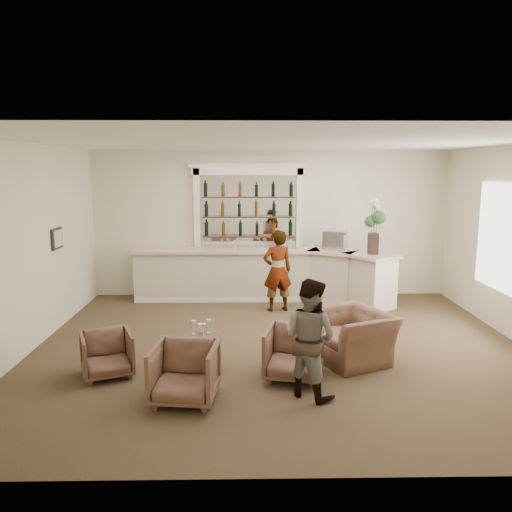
{
  "coord_description": "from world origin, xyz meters",
  "views": [
    {
      "loc": [
        -0.53,
        -7.79,
        2.91
      ],
      "look_at": [
        -0.37,
        0.9,
        1.37
      ],
      "focal_mm": 35.0,
      "sensor_mm": 36.0,
      "label": 1
    }
  ],
  "objects": [
    {
      "name": "sommelier",
      "position": [
        0.09,
        2.16,
        0.84
      ],
      "size": [
        0.69,
        0.53,
        1.68
      ],
      "primitive_type": "imported",
      "rotation": [
        0.0,
        0.0,
        3.38
      ],
      "color": "gray",
      "rests_on": "ground"
    },
    {
      "name": "back_bar_alcove",
      "position": [
        -0.5,
        3.41,
        2.03
      ],
      "size": [
        2.64,
        0.25,
        3.0
      ],
      "color": "white",
      "rests_on": "ground"
    },
    {
      "name": "wine_glass_tbl_c",
      "position": [
        -1.16,
        -0.92,
        0.6
      ],
      "size": [
        0.07,
        0.07,
        0.21
      ],
      "primitive_type": null,
      "color": "white",
      "rests_on": "cocktail_table"
    },
    {
      "name": "flower_vase",
      "position": [
        2.08,
        2.39,
        1.79
      ],
      "size": [
        0.3,
        0.3,
        1.15
      ],
      "color": "black",
      "rests_on": "bar_counter"
    },
    {
      "name": "napkin_holder",
      "position": [
        -1.22,
        -0.65,
        0.56
      ],
      "size": [
        0.08,
        0.08,
        0.12
      ],
      "primitive_type": "cube",
      "color": "white",
      "rests_on": "cocktail_table"
    },
    {
      "name": "wine_glass_tbl_b",
      "position": [
        -1.1,
        -0.71,
        0.6
      ],
      "size": [
        0.07,
        0.07,
        0.21
      ],
      "primitive_type": null,
      "color": "white",
      "rests_on": "cocktail_table"
    },
    {
      "name": "armchair_center",
      "position": [
        -1.32,
        -1.86,
        0.37
      ],
      "size": [
        0.87,
        0.89,
        0.74
      ],
      "primitive_type": "imported",
      "rotation": [
        0.0,
        0.0,
        -0.11
      ],
      "color": "brown",
      "rests_on": "ground"
    },
    {
      "name": "bar_counter",
      "position": [
        -0.16,
        3.0,
        0.57
      ],
      "size": [
        5.72,
        1.8,
        1.14
      ],
      "color": "white",
      "rests_on": "ground"
    },
    {
      "name": "cocktail_table",
      "position": [
        -1.2,
        -0.79,
        0.25
      ],
      "size": [
        0.57,
        0.57,
        0.5
      ],
      "primitive_type": "cylinder",
      "color": "brown",
      "rests_on": "ground"
    },
    {
      "name": "wine_glass_bar_left",
      "position": [
        0.42,
        3.02,
        1.25
      ],
      "size": [
        0.07,
        0.07,
        0.21
      ],
      "primitive_type": null,
      "color": "white",
      "rests_on": "bar_counter"
    },
    {
      "name": "armchair_left",
      "position": [
        -2.51,
        -1.07,
        0.32
      ],
      "size": [
        0.89,
        0.9,
        0.63
      ],
      "primitive_type": "imported",
      "rotation": [
        0.0,
        0.0,
        0.39
      ],
      "color": "brown",
      "rests_on": "ground"
    },
    {
      "name": "espresso_machine",
      "position": [
        1.4,
        2.99,
        1.35
      ],
      "size": [
        0.59,
        0.55,
        0.41
      ],
      "primitive_type": "cube",
      "rotation": [
        0.0,
        0.0,
        -0.42
      ],
      "color": "silver",
      "rests_on": "bar_counter"
    },
    {
      "name": "ground",
      "position": [
        0.0,
        0.0,
        0.0
      ],
      "size": [
        8.0,
        8.0,
        0.0
      ],
      "primitive_type": "plane",
      "color": "brown",
      "rests_on": "ground"
    },
    {
      "name": "wine_glass_tbl_a",
      "position": [
        -1.32,
        -0.76,
        0.6
      ],
      "size": [
        0.07,
        0.07,
        0.21
      ],
      "primitive_type": null,
      "color": "white",
      "rests_on": "cocktail_table"
    },
    {
      "name": "wine_glass_bar_right",
      "position": [
        -0.8,
        2.96,
        1.25
      ],
      "size": [
        0.07,
        0.07,
        0.21
      ],
      "primitive_type": null,
      "color": "white",
      "rests_on": "bar_counter"
    },
    {
      "name": "armchair_far",
      "position": [
        1.06,
        -0.53,
        0.38
      ],
      "size": [
        1.41,
        1.49,
        0.76
      ],
      "primitive_type": "imported",
      "rotation": [
        0.0,
        0.0,
        -1.14
      ],
      "color": "brown",
      "rests_on": "ground"
    },
    {
      "name": "armchair_right",
      "position": [
        0.12,
        -1.18,
        0.36
      ],
      "size": [
        0.93,
        0.95,
        0.72
      ],
      "primitive_type": "imported",
      "rotation": [
        0.0,
        0.0,
        -0.23
      ],
      "color": "brown",
      "rests_on": "ground"
    },
    {
      "name": "room_shell",
      "position": [
        0.16,
        0.71,
        2.34
      ],
      "size": [
        8.04,
        7.02,
        3.32
      ],
      "color": "beige",
      "rests_on": "ground"
    },
    {
      "name": "guest",
      "position": [
        0.26,
        -1.72,
        0.77
      ],
      "size": [
        0.95,
        0.94,
        1.55
      ],
      "primitive_type": "imported",
      "rotation": [
        0.0,
        0.0,
        2.42
      ],
      "color": "gray",
      "rests_on": "ground"
    }
  ]
}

